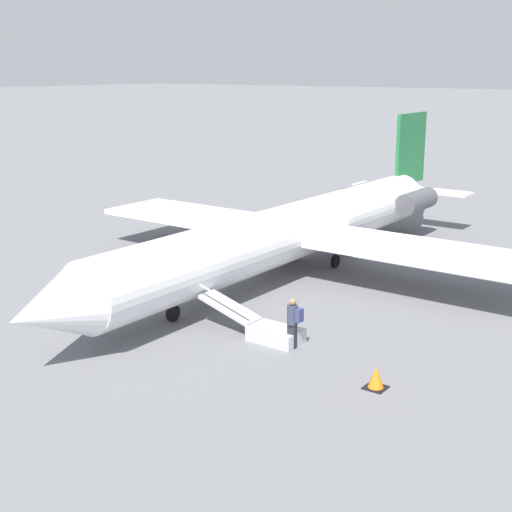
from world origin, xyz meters
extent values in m
plane|color=slate|center=(0.00, 0.00, 0.00)|extent=(600.00, 600.00, 0.00)
cylinder|color=white|center=(0.00, 0.00, 1.95)|extent=(23.30, 2.72, 2.52)
cone|color=white|center=(13.02, 0.12, 1.95)|extent=(2.79, 2.49, 2.46)
cone|color=white|center=(-13.28, -0.12, 1.95)|extent=(3.29, 2.49, 2.46)
cube|color=#1E6B38|center=(-12.62, -0.11, 4.59)|extent=(3.52, 0.23, 4.02)
cube|color=white|center=(-12.97, -0.11, 2.20)|extent=(1.57, 7.06, 0.13)
cube|color=white|center=(-1.22, 6.14, 1.76)|extent=(4.11, 9.81, 0.25)
cube|color=white|center=(-1.11, -6.16, 1.76)|extent=(4.11, 9.81, 0.25)
cylinder|color=#4C4C51|center=(-9.85, 1.68, 2.14)|extent=(3.03, 1.16, 1.13)
cylinder|color=#4C4C51|center=(-9.81, -1.85, 2.14)|extent=(3.03, 1.16, 1.13)
cylinder|color=black|center=(7.57, 0.07, 0.31)|extent=(0.62, 0.16, 0.62)
cylinder|color=#4C4C51|center=(7.57, 0.07, 0.72)|extent=(0.11, 0.11, 0.19)
cylinder|color=black|center=(-2.34, 1.11, 0.31)|extent=(0.62, 0.16, 0.62)
cylinder|color=#4C4C51|center=(-2.34, 1.11, 0.72)|extent=(0.11, 0.11, 0.19)
cylinder|color=black|center=(-2.32, -1.15, 0.31)|extent=(0.62, 0.16, 0.62)
cylinder|color=#4C4C51|center=(-2.32, -1.15, 0.72)|extent=(0.11, 0.11, 0.19)
cube|color=#B2B2B7|center=(6.95, 4.27, 0.25)|extent=(1.12, 1.81, 0.50)
cube|color=#B2B2B7|center=(6.96, 2.27, 0.82)|extent=(0.92, 2.24, 0.75)
cube|color=#B2B2B7|center=(7.41, 2.27, 1.32)|extent=(0.08, 2.22, 0.69)
cube|color=#23232D|center=(7.09, 5.04, 0.42)|extent=(0.20, 0.28, 0.85)
cylinder|color=#33384C|center=(7.09, 5.04, 1.18)|extent=(0.36, 0.36, 0.65)
sphere|color=#936B4C|center=(7.09, 5.04, 1.62)|extent=(0.24, 0.24, 0.24)
cube|color=navy|center=(7.09, 5.31, 1.21)|extent=(0.28, 0.18, 0.44)
cube|color=black|center=(8.19, 8.73, 0.01)|extent=(0.63, 0.63, 0.03)
cone|color=orange|center=(8.19, 8.73, 0.35)|extent=(0.48, 0.48, 0.69)
camera|label=1|loc=(25.60, 17.40, 9.05)|focal=50.00mm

